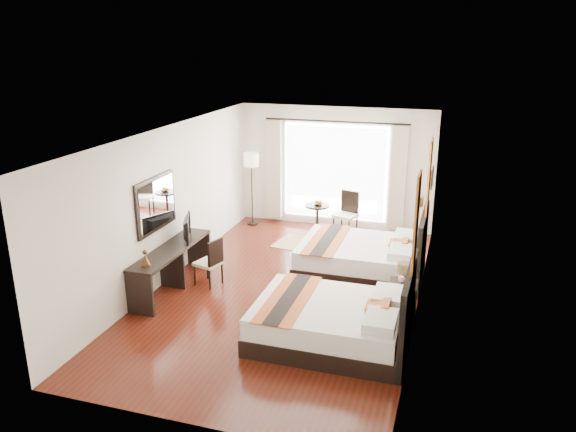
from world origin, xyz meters
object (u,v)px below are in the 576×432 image
(nightstand, at_px, (402,299))
(television, at_px, (184,228))
(floor_lamp, at_px, (251,164))
(bed_far, at_px, (364,257))
(table_lamp, at_px, (404,269))
(bed_near, at_px, (335,321))
(desk_chair, at_px, (209,271))
(vase, at_px, (401,287))
(fruit_bowl, at_px, (318,204))
(side_table, at_px, (317,218))
(window_chair, at_px, (346,222))
(console_desk, at_px, (172,268))

(nightstand, relative_size, television, 0.74)
(nightstand, xyz_separation_m, floor_lamp, (-3.91, 3.56, 1.19))
(bed_far, distance_m, floor_lamp, 3.88)
(table_lamp, bearing_deg, bed_near, -124.04)
(nightstand, height_order, table_lamp, table_lamp)
(bed_far, xyz_separation_m, desk_chair, (-2.59, -1.32, -0.06))
(vase, relative_size, fruit_bowl, 0.56)
(side_table, height_order, window_chair, window_chair)
(television, bearing_deg, fruit_bowl, -52.18)
(bed_near, relative_size, console_desk, 1.02)
(floor_lamp, bearing_deg, table_lamp, -41.61)
(vase, distance_m, television, 4.03)
(nightstand, relative_size, window_chair, 0.55)
(table_lamp, distance_m, floor_lamp, 5.27)
(table_lamp, distance_m, television, 4.00)
(floor_lamp, bearing_deg, console_desk, -91.54)
(nightstand, bearing_deg, floor_lamp, 137.66)
(table_lamp, bearing_deg, side_table, 124.14)
(vase, height_order, side_table, side_table)
(nightstand, bearing_deg, window_chair, 115.10)
(television, xyz_separation_m, fruit_bowl, (1.72, 3.15, -0.29))
(floor_lamp, relative_size, fruit_bowl, 8.01)
(window_chair, bearing_deg, bed_near, 25.95)
(fruit_bowl, bearing_deg, bed_near, -72.68)
(side_table, bearing_deg, floor_lamp, 176.82)
(nightstand, bearing_deg, console_desk, -177.17)
(nightstand, relative_size, table_lamp, 1.54)
(vase, bearing_deg, floor_lamp, 136.05)
(bed_far, distance_m, nightstand, 1.68)
(table_lamp, distance_m, fruit_bowl, 4.05)
(side_table, height_order, fruit_bowl, fruit_bowl)
(nightstand, bearing_deg, fruit_bowl, 123.37)
(bed_near, bearing_deg, vase, 48.76)
(side_table, distance_m, fruit_bowl, 0.35)
(desk_chair, bearing_deg, bed_far, -137.58)
(vase, bearing_deg, nightstand, 88.32)
(vase, xyz_separation_m, fruit_bowl, (-2.26, 3.64, 0.11))
(vase, relative_size, desk_chair, 0.14)
(vase, distance_m, window_chair, 4.03)
(television, distance_m, fruit_bowl, 3.60)
(bed_near, relative_size, bed_far, 0.98)
(nightstand, relative_size, fruit_bowl, 2.55)
(bed_far, distance_m, vase, 1.87)
(vase, xyz_separation_m, television, (-3.98, 0.49, 0.41))
(console_desk, xyz_separation_m, television, (0.02, 0.49, 0.59))
(bed_far, bearing_deg, nightstand, -59.38)
(bed_far, xyz_separation_m, vase, (0.85, -1.65, 0.23))
(television, height_order, window_chair, television)
(desk_chair, distance_m, side_table, 3.54)
(fruit_bowl, bearing_deg, window_chair, 3.12)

